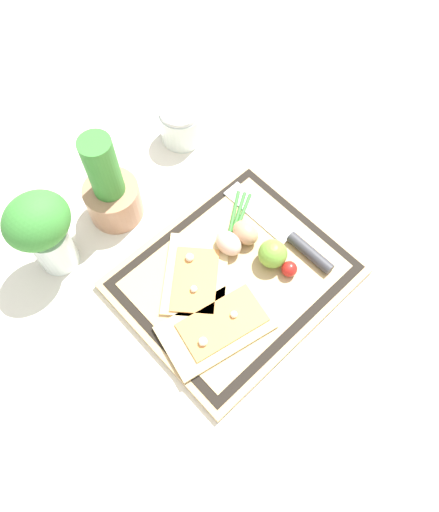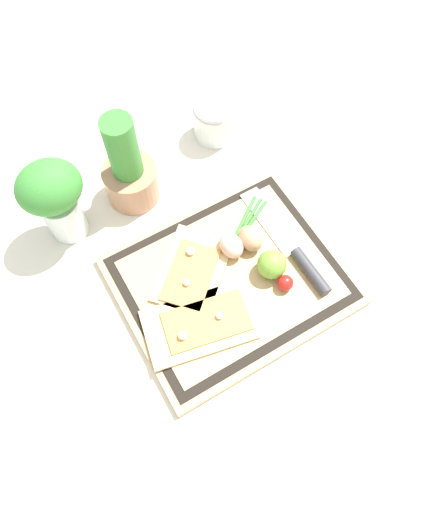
{
  "view_description": "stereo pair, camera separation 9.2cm",
  "coord_description": "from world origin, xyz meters",
  "views": [
    {
      "loc": [
        -0.28,
        -0.26,
        0.86
      ],
      "look_at": [
        0.0,
        0.04,
        0.04
      ],
      "focal_mm": 35.0,
      "sensor_mm": 36.0,
      "label": 1
    },
    {
      "loc": [
        -0.21,
        -0.31,
        0.86
      ],
      "look_at": [
        0.0,
        0.04,
        0.04
      ],
      "focal_mm": 35.0,
      "sensor_mm": 36.0,
      "label": 2
    }
  ],
  "objects": [
    {
      "name": "pizza_slice_far",
      "position": [
        -0.06,
        0.05,
        0.02
      ],
      "size": [
        0.2,
        0.19,
        0.02
      ],
      "color": "#DBBC7F",
      "rests_on": "cutting_board"
    },
    {
      "name": "lime",
      "position": [
        0.07,
        -0.03,
        0.05
      ],
      "size": [
        0.05,
        0.05,
        0.05
      ],
      "primitive_type": "sphere",
      "color": "#70A838",
      "rests_on": "cutting_board"
    },
    {
      "name": "sauce_jar",
      "position": [
        0.15,
        0.32,
        0.04
      ],
      "size": [
        0.09,
        0.09,
        0.09
      ],
      "color": "silver",
      "rests_on": "ground_plane"
    },
    {
      "name": "cutting_board",
      "position": [
        0.0,
        0.0,
        0.01
      ],
      "size": [
        0.4,
        0.34,
        0.02
      ],
      "color": "tan",
      "rests_on": "ground_plane"
    },
    {
      "name": "pizza_slice_near",
      "position": [
        -0.09,
        -0.05,
        0.02
      ],
      "size": [
        0.21,
        0.15,
        0.02
      ],
      "color": "#DBBC7F",
      "rests_on": "cutting_board"
    },
    {
      "name": "herb_glass",
      "position": [
        -0.21,
        0.26,
        0.11
      ],
      "size": [
        0.12,
        0.1,
        0.19
      ],
      "color": "silver",
      "rests_on": "ground_plane"
    },
    {
      "name": "egg_brown",
      "position": [
        0.07,
        0.04,
        0.04
      ],
      "size": [
        0.04,
        0.05,
        0.04
      ],
      "primitive_type": "ellipsoid",
      "color": "tan",
      "rests_on": "cutting_board"
    },
    {
      "name": "ground_plane",
      "position": [
        0.0,
        0.0,
        0.0
      ],
      "size": [
        6.0,
        6.0,
        0.0
      ],
      "primitive_type": "plane",
      "color": "silver"
    },
    {
      "name": "scallion_bunch",
      "position": [
        0.0,
        0.03,
        0.02
      ],
      "size": [
        0.29,
        0.19,
        0.01
      ],
      "color": "#388433",
      "rests_on": "cutting_board"
    },
    {
      "name": "egg_pink",
      "position": [
        0.03,
        0.05,
        0.04
      ],
      "size": [
        0.04,
        0.05,
        0.04
      ],
      "primitive_type": "ellipsoid",
      "color": "beige",
      "rests_on": "cutting_board"
    },
    {
      "name": "cherry_tomato_red",
      "position": [
        0.08,
        -0.06,
        0.03
      ],
      "size": [
        0.03,
        0.03,
        0.03
      ],
      "primitive_type": "sphere",
      "color": "red",
      "rests_on": "cutting_board"
    },
    {
      "name": "knife",
      "position": [
        0.13,
        -0.03,
        0.03
      ],
      "size": [
        0.04,
        0.26,
        0.02
      ],
      "color": "silver",
      "rests_on": "cutting_board"
    },
    {
      "name": "herb_pot",
      "position": [
        -0.07,
        0.27,
        0.07
      ],
      "size": [
        0.11,
        0.11,
        0.22
      ],
      "color": "#AD7A5B",
      "rests_on": "ground_plane"
    }
  ]
}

